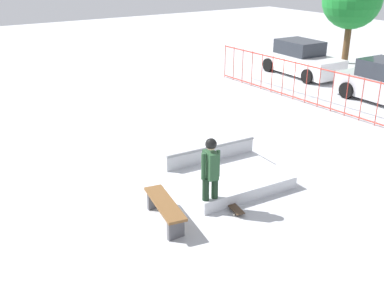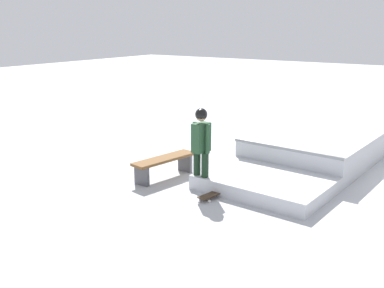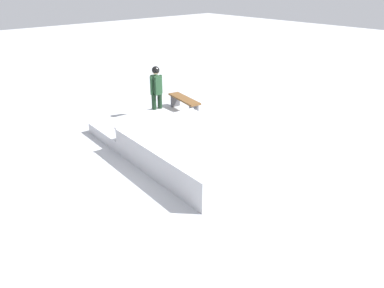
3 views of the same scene
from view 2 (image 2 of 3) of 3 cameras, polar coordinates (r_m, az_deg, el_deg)
ground_plane at (r=11.38m, az=16.83°, el=-2.71°), size 60.00×60.00×0.00m
skate_ramp at (r=11.28m, az=14.77°, el=-1.05°), size 5.55×2.94×0.74m
skater at (r=9.09m, az=1.17°, el=0.14°), size 0.41×0.44×1.73m
skateboard at (r=8.97m, az=2.90°, el=-6.36°), size 0.82×0.37×0.09m
park_bench at (r=9.97m, az=-3.56°, el=-2.41°), size 1.65×0.69×0.48m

